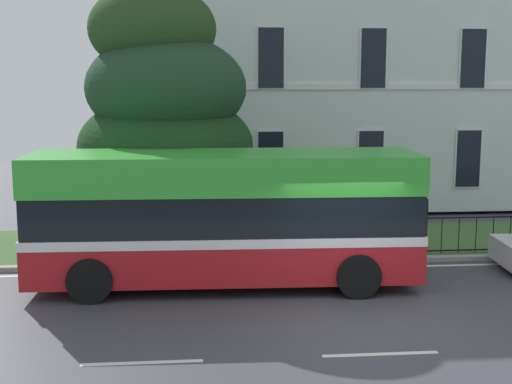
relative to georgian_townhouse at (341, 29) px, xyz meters
name	(u,v)px	position (x,y,z in m)	size (l,w,h in m)	color
ground_plane	(347,307)	(-2.84, -14.45, -6.64)	(60.00, 56.00, 0.18)	#3F4048
georgian_townhouse	(341,29)	(0.00, 0.00, 0.00)	(17.30, 10.48, 12.94)	silver
iron_verge_railing	(424,235)	(0.00, -10.80, -6.00)	(13.92, 0.04, 0.97)	black
evergreen_tree	(164,140)	(-6.71, -9.42, -3.58)	(5.27, 5.27, 7.10)	#423328
single_decker_bus	(225,216)	(-5.26, -12.67, -5.04)	(8.67, 2.79, 3.01)	#AF1920
litter_bin	(411,229)	(-0.13, -10.13, -5.97)	(0.48, 0.48, 1.06)	#4C4742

